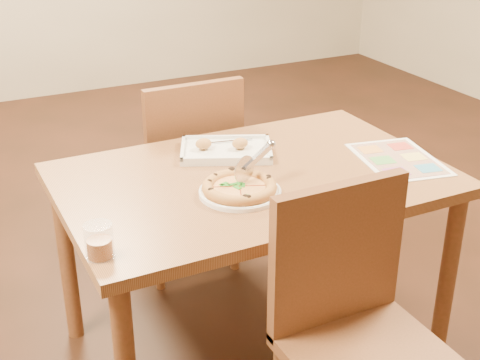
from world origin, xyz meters
name	(u,v)px	position (x,y,z in m)	size (l,w,h in m)	color
dining_table	(253,197)	(0.00, 0.00, 0.63)	(1.30, 0.85, 0.72)	brown
chair_near	(353,306)	(0.00, -0.60, 0.57)	(0.42, 0.42, 0.47)	brown
chair_far	(188,154)	(0.00, 0.60, 0.57)	(0.42, 0.42, 0.47)	brown
plate	(240,192)	(-0.11, -0.12, 0.73)	(0.26, 0.26, 0.01)	white
pizza	(239,187)	(-0.11, -0.12, 0.75)	(0.24, 0.24, 0.04)	#C18642
pizza_cutter	(253,161)	(-0.05, -0.09, 0.81)	(0.17, 0.07, 0.10)	silver
appetizer_tray	(225,150)	(-0.01, 0.21, 0.73)	(0.39, 0.34, 0.06)	silver
glass_tumbler	(99,243)	(-0.61, -0.29, 0.76)	(0.08, 0.08, 0.10)	#783409
menu	(398,159)	(0.52, -0.12, 0.72)	(0.26, 0.36, 0.01)	white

